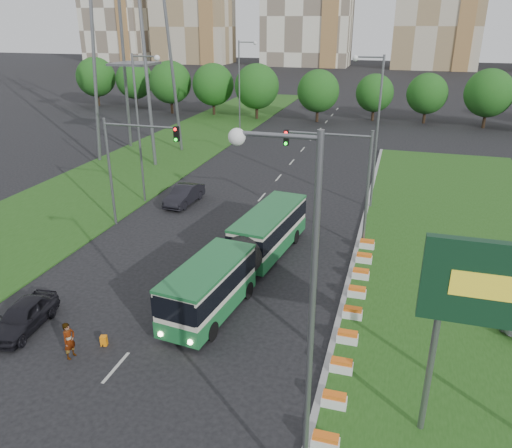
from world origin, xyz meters
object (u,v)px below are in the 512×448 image
(car_left_near, at_px, (23,316))
(articulated_bus, at_px, (244,254))
(traffic_mast_left, at_px, (128,157))
(car_left_far, at_px, (184,195))
(pedestrian, at_px, (69,340))
(traffic_mast_median, at_px, (344,170))
(shopping_trolley, at_px, (104,341))

(car_left_near, bearing_deg, articulated_bus, 37.21)
(articulated_bus, bearing_deg, car_left_near, -130.21)
(articulated_bus, bearing_deg, traffic_mast_left, 159.54)
(traffic_mast_left, xyz_separation_m, car_left_far, (1.59, 5.55, -4.57))
(pedestrian, bearing_deg, traffic_mast_median, -25.09)
(car_left_near, height_order, car_left_far, car_left_far)
(traffic_mast_left, xyz_separation_m, pedestrian, (5.03, -14.90, -4.44))
(articulated_bus, distance_m, pedestrian, 10.94)
(traffic_mast_left, relative_size, car_left_far, 1.69)
(shopping_trolley, bearing_deg, traffic_mast_left, 97.34)
(pedestrian, bearing_deg, traffic_mast_left, 26.05)
(car_left_near, bearing_deg, shopping_trolley, -6.87)
(traffic_mast_median, relative_size, car_left_far, 1.69)
(traffic_mast_left, xyz_separation_m, shopping_trolley, (5.98, -13.70, -5.10))
(shopping_trolley, bearing_deg, articulated_bus, 46.32)
(pedestrian, bearing_deg, shopping_trolley, -30.77)
(car_left_near, distance_m, shopping_trolley, 4.59)
(traffic_mast_left, bearing_deg, car_left_near, -84.06)
(traffic_mast_left, distance_m, shopping_trolley, 15.79)
(car_left_near, bearing_deg, pedestrian, -25.47)
(traffic_mast_median, xyz_separation_m, car_left_near, (-13.74, -14.60, -4.61))
(car_left_near, bearing_deg, traffic_mast_left, 90.31)
(traffic_mast_median, relative_size, car_left_near, 1.85)
(car_left_far, xyz_separation_m, pedestrian, (3.44, -20.45, 0.13))
(traffic_mast_median, relative_size, shopping_trolley, 15.64)
(traffic_mast_left, bearing_deg, traffic_mast_median, 3.77)
(traffic_mast_median, xyz_separation_m, shopping_trolley, (-9.18, -14.70, -5.10))
(traffic_mast_median, bearing_deg, shopping_trolley, -121.99)
(car_left_far, xyz_separation_m, shopping_trolley, (4.39, -19.25, -0.53))
(traffic_mast_median, height_order, traffic_mast_left, same)
(traffic_mast_left, relative_size, car_left_near, 1.85)
(traffic_mast_median, xyz_separation_m, traffic_mast_left, (-15.16, -1.00, 0.00))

